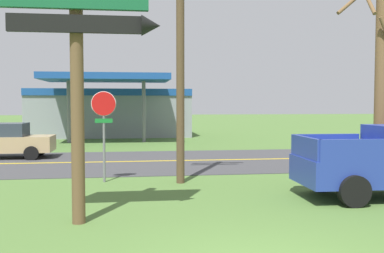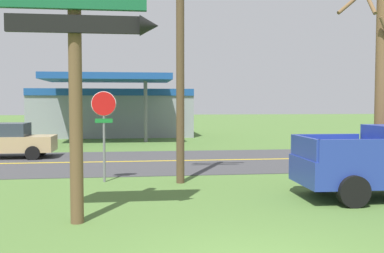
{
  "view_description": "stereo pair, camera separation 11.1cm",
  "coord_description": "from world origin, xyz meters",
  "px_view_note": "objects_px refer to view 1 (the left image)",
  "views": [
    {
      "loc": [
        -1.96,
        -6.4,
        2.58
      ],
      "look_at": [
        0.0,
        8.0,
        1.8
      ],
      "focal_mm": 41.46,
      "sensor_mm": 36.0,
      "label": 1
    },
    {
      "loc": [
        -1.85,
        -6.42,
        2.58
      ],
      "look_at": [
        0.0,
        8.0,
        1.8
      ],
      "focal_mm": 41.46,
      "sensor_mm": 36.0,
      "label": 2
    }
  ],
  "objects_px": {
    "motel_sign": "(79,1)",
    "gas_station": "(111,111)",
    "utility_pole": "(180,38)",
    "car_tan_near_lane": "(5,141)",
    "stop_sign": "(104,120)",
    "bare_tree": "(381,74)"
  },
  "relations": [
    {
      "from": "gas_station",
      "to": "car_tan_near_lane",
      "type": "bearing_deg",
      "value": -107.27
    },
    {
      "from": "car_tan_near_lane",
      "to": "stop_sign",
      "type": "bearing_deg",
      "value": -54.36
    },
    {
      "from": "motel_sign",
      "to": "utility_pole",
      "type": "distance_m",
      "value": 5.28
    },
    {
      "from": "motel_sign",
      "to": "car_tan_near_lane",
      "type": "distance_m",
      "value": 13.39
    },
    {
      "from": "bare_tree",
      "to": "gas_station",
      "type": "relative_size",
      "value": 0.58
    },
    {
      "from": "motel_sign",
      "to": "bare_tree",
      "type": "xyz_separation_m",
      "value": [
        8.91,
        3.69,
        -1.19
      ]
    },
    {
      "from": "utility_pole",
      "to": "car_tan_near_lane",
      "type": "height_order",
      "value": "utility_pole"
    },
    {
      "from": "stop_sign",
      "to": "motel_sign",
      "type": "bearing_deg",
      "value": -91.92
    },
    {
      "from": "bare_tree",
      "to": "gas_station",
      "type": "xyz_separation_m",
      "value": [
        -9.45,
        21.73,
        -1.54
      ]
    },
    {
      "from": "stop_sign",
      "to": "car_tan_near_lane",
      "type": "distance_m",
      "value": 8.52
    },
    {
      "from": "gas_station",
      "to": "utility_pole",
      "type": "bearing_deg",
      "value": -81.39
    },
    {
      "from": "stop_sign",
      "to": "car_tan_near_lane",
      "type": "relative_size",
      "value": 0.7
    },
    {
      "from": "bare_tree",
      "to": "stop_sign",
      "type": "bearing_deg",
      "value": 171.06
    },
    {
      "from": "stop_sign",
      "to": "utility_pole",
      "type": "height_order",
      "value": "utility_pole"
    },
    {
      "from": "stop_sign",
      "to": "car_tan_near_lane",
      "type": "height_order",
      "value": "stop_sign"
    },
    {
      "from": "motel_sign",
      "to": "gas_station",
      "type": "relative_size",
      "value": 0.56
    },
    {
      "from": "gas_station",
      "to": "car_tan_near_lane",
      "type": "distance_m",
      "value": 14.18
    },
    {
      "from": "motel_sign",
      "to": "bare_tree",
      "type": "bearing_deg",
      "value": 22.5
    },
    {
      "from": "motel_sign",
      "to": "gas_station",
      "type": "height_order",
      "value": "motel_sign"
    },
    {
      "from": "motel_sign",
      "to": "stop_sign",
      "type": "bearing_deg",
      "value": 88.08
    },
    {
      "from": "motel_sign",
      "to": "bare_tree",
      "type": "relative_size",
      "value": 0.96
    },
    {
      "from": "bare_tree",
      "to": "gas_station",
      "type": "height_order",
      "value": "bare_tree"
    }
  ]
}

